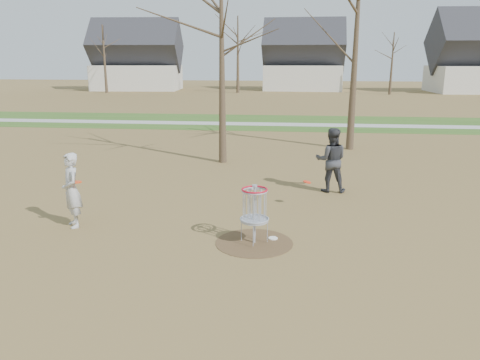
{
  "coord_description": "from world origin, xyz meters",
  "views": [
    {
      "loc": [
        0.8,
        -10.06,
        4.14
      ],
      "look_at": [
        -0.5,
        1.5,
        1.1
      ],
      "focal_mm": 35.0,
      "sensor_mm": 36.0,
      "label": 1
    }
  ],
  "objects_px": {
    "player_standing": "(72,190)",
    "disc_grounded": "(273,238)",
    "player_throwing": "(331,160)",
    "disc_golf_basket": "(255,205)"
  },
  "relations": [
    {
      "from": "player_standing",
      "to": "disc_grounded",
      "type": "xyz_separation_m",
      "value": [
        5.05,
        -0.31,
        -0.92
      ]
    },
    {
      "from": "player_throwing",
      "to": "disc_grounded",
      "type": "relative_size",
      "value": 9.29
    },
    {
      "from": "player_throwing",
      "to": "disc_grounded",
      "type": "height_order",
      "value": "player_throwing"
    },
    {
      "from": "player_throwing",
      "to": "disc_grounded",
      "type": "xyz_separation_m",
      "value": [
        -1.63,
        -4.31,
        -1.0
      ]
    },
    {
      "from": "player_standing",
      "to": "disc_golf_basket",
      "type": "height_order",
      "value": "player_standing"
    },
    {
      "from": "player_standing",
      "to": "disc_golf_basket",
      "type": "xyz_separation_m",
      "value": [
        4.63,
        -0.6,
        -0.03
      ]
    },
    {
      "from": "disc_golf_basket",
      "to": "disc_grounded",
      "type": "bearing_deg",
      "value": 34.42
    },
    {
      "from": "player_throwing",
      "to": "disc_golf_basket",
      "type": "bearing_deg",
      "value": 67.05
    },
    {
      "from": "player_standing",
      "to": "player_throwing",
      "type": "relative_size",
      "value": 0.92
    },
    {
      "from": "player_standing",
      "to": "disc_golf_basket",
      "type": "relative_size",
      "value": 1.4
    }
  ]
}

